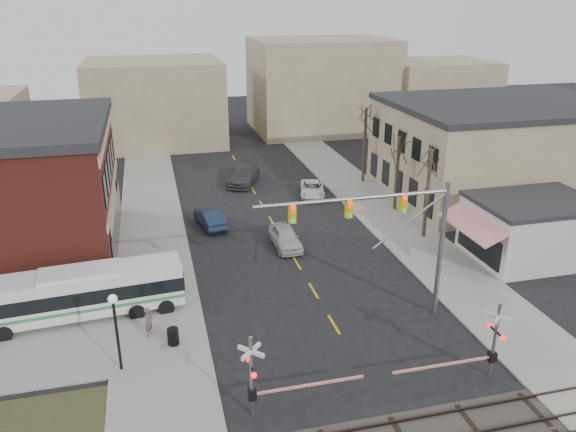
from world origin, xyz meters
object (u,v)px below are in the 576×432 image
object	(u,v)px
car_d	(243,175)
pedestrian_near	(149,322)
traffic_signal_mast	(395,226)
pedestrian_far	(143,278)
car_a	(285,237)
rr_crossing_west	(262,376)
transit_bus	(83,292)
rr_crossing_east	(486,343)
car_b	(210,218)
car_c	(312,189)
trash_bin	(173,336)
street_lamp	(115,316)

from	to	relation	value
car_d	pedestrian_near	world-z (taller)	pedestrian_near
traffic_signal_mast	pedestrian_far	world-z (taller)	traffic_signal_mast
car_a	rr_crossing_west	bearing A→B (deg)	-107.97
transit_bus	pedestrian_far	bearing A→B (deg)	35.30
rr_crossing_west	transit_bus	bearing A→B (deg)	128.51
car_a	pedestrian_far	xyz separation A→B (m)	(-10.13, -4.38, 0.15)
rr_crossing_east	car_b	distance (m)	24.58
rr_crossing_west	car_c	size ratio (longest dim) A/B	1.21
rr_crossing_west	trash_bin	world-z (taller)	rr_crossing_west
traffic_signal_mast	rr_crossing_west	bearing A→B (deg)	-145.58
traffic_signal_mast	car_b	xyz separation A→B (m)	(-8.12, 16.34, -5.04)
rr_crossing_west	car_b	xyz separation A→B (m)	(0.33, 22.12, -1.23)
traffic_signal_mast	car_c	size ratio (longest dim) A/B	2.29
rr_crossing_west	street_lamp	bearing A→B (deg)	142.78
rr_crossing_west	pedestrian_far	xyz separation A→B (m)	(-4.92, 12.54, -1.06)
pedestrian_near	street_lamp	bearing A→B (deg)	175.13
rr_crossing_west	pedestrian_near	distance (m)	8.73
traffic_signal_mast	rr_crossing_east	distance (m)	7.39
traffic_signal_mast	transit_bus	bearing A→B (deg)	164.96
trash_bin	car_d	size ratio (longest dim) A/B	0.16
trash_bin	car_c	xyz separation A→B (m)	(13.80, 21.16, 0.07)
rr_crossing_east	car_b	xyz separation A→B (m)	(-10.42, 22.23, -1.23)
traffic_signal_mast	pedestrian_far	distance (m)	15.74
car_d	car_a	bearing A→B (deg)	-65.39
street_lamp	car_d	xyz separation A→B (m)	(10.89, 27.91, -2.25)
street_lamp	car_a	size ratio (longest dim) A/B	0.93
traffic_signal_mast	street_lamp	size ratio (longest dim) A/B	2.58
street_lamp	trash_bin	distance (m)	3.93
transit_bus	rr_crossing_west	xyz separation A→B (m)	(8.15, -10.25, 0.35)
rr_crossing_west	car_a	xyz separation A→B (m)	(5.21, 16.92, -1.21)
transit_bus	rr_crossing_east	size ratio (longest dim) A/B	2.00
transit_bus	car_d	bearing A→B (deg)	59.79
rr_crossing_west	trash_bin	size ratio (longest dim) A/B	6.19
trash_bin	rr_crossing_west	bearing A→B (deg)	-60.58
traffic_signal_mast	pedestrian_near	bearing A→B (deg)	173.39
rr_crossing_east	street_lamp	distance (m)	17.51
rr_crossing_west	pedestrian_near	world-z (taller)	rr_crossing_west
rr_crossing_east	car_a	size ratio (longest dim) A/B	1.26
pedestrian_near	car_a	bearing A→B (deg)	-22.89
street_lamp	car_d	size ratio (longest dim) A/B	0.72
trash_bin	transit_bus	bearing A→B (deg)	138.87
traffic_signal_mast	rr_crossing_west	size ratio (longest dim) A/B	1.90
car_a	car_b	size ratio (longest dim) A/B	1.00
transit_bus	pedestrian_far	size ratio (longest dim) A/B	7.08
traffic_signal_mast	pedestrian_near	size ratio (longest dim) A/B	6.49
traffic_signal_mast	car_c	distance (m)	22.22
pedestrian_near	pedestrian_far	size ratio (longest dim) A/B	1.04
car_c	rr_crossing_west	bearing A→B (deg)	-95.78
street_lamp	trash_bin	size ratio (longest dim) A/B	4.55
car_d	car_b	bearing A→B (deg)	-90.17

